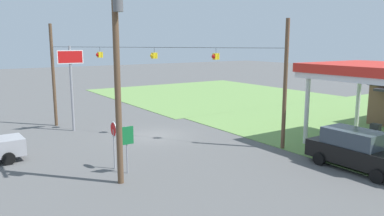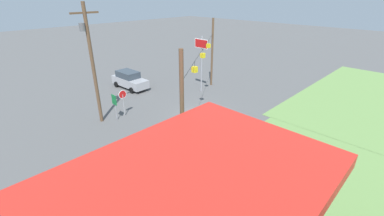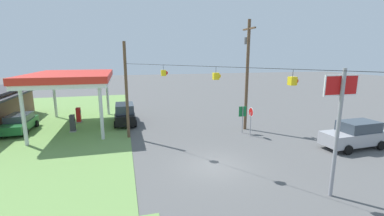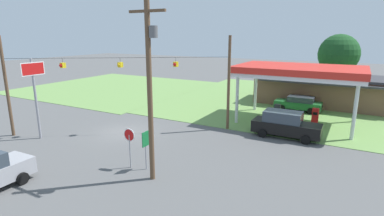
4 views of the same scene
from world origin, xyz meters
name	(u,v)px [view 1 (image 1 of 4)]	position (x,y,z in m)	size (l,w,h in m)	color
ground_plane	(156,136)	(0.00, 0.00, 0.00)	(160.00, 160.00, 0.00)	#565656
grass_verge_opposite_corner	(207,93)	(-16.00, 16.00, 0.02)	(24.00, 24.00, 0.04)	#6B934C
fuel_pump_near	(375,137)	(10.30, 9.82, 0.74)	(0.71, 0.56, 1.55)	gray
car_at_pumps_front	(356,150)	(12.01, 5.23, 1.04)	(5.21, 2.14, 2.07)	black
stop_sign_roadside	(114,135)	(5.03, -5.08, 1.81)	(0.80, 0.08, 2.50)	#99999E
stop_sign_overhead	(71,73)	(-4.66, -4.36, 4.31)	(0.22, 1.85, 6.23)	gray
route_sign	(127,140)	(6.04, -4.80, 1.71)	(0.10, 0.70, 2.40)	gray
utility_pole_main	(117,65)	(7.11, -5.61, 5.51)	(2.20, 0.44, 9.86)	brown
signal_span_gantry	(155,75)	(0.00, -0.01, 4.24)	(14.71, 10.24, 7.88)	brown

